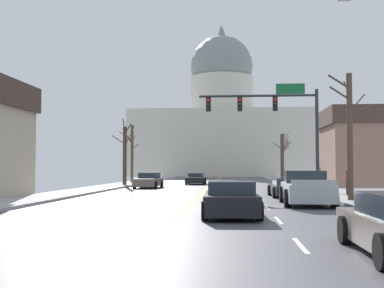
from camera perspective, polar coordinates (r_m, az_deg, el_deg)
The scene contains 15 objects.
ground at distance 19.83m, azimuth -1.07°, elevation -7.73°, with size 20.00×180.00×0.20m.
signal_gantry at distance 32.92m, azimuth 9.65°, elevation 3.54°, with size 7.91×0.41×7.18m.
street_lamp_right at distance 21.04m, azimuth 21.33°, elevation 6.85°, with size 2.01×0.24×8.67m.
capitol_building at distance 97.37m, azimuth 3.50°, elevation 2.12°, with size 34.76×18.56×30.49m.
sedan_near_00 at distance 29.41m, azimuth 11.18°, elevation -5.04°, with size 2.19×4.55×1.10m.
pickup_truck_near_01 at distance 23.41m, azimuth 13.20°, elevation -5.18°, with size 2.39×5.32×1.58m.
sedan_near_02 at distance 17.34m, azimuth 4.55°, elevation -6.56°, with size 2.13×4.39×1.26m.
sedan_oncoming_00 at distance 41.47m, azimuth -5.09°, elevation -4.31°, with size 2.09×4.66×1.29m.
sedan_oncoming_01 at distance 49.98m, azimuth 0.47°, elevation -4.11°, with size 1.94×4.69×1.14m.
bare_tree_00 at distance 58.92m, azimuth 10.51°, elevation -1.43°, with size 1.25×2.07×5.67m.
bare_tree_01 at distance 45.72m, azimuth -7.88°, elevation -1.12°, with size 2.07×3.00×6.01m.
bare_tree_02 at distance 25.31m, azimuth 17.95°, elevation 1.23°, with size 2.08×1.66×6.27m.
bare_tree_03 at distance 53.25m, azimuth -7.05°, elevation -0.94°, with size 1.79×2.41×6.27m.
bare_tree_04 at distance 67.67m, azimuth 10.59°, elevation -1.24°, with size 2.37×2.61×6.29m.
pedestrian_00 at distance 29.88m, azimuth 17.91°, elevation -3.94°, with size 0.35×0.34×1.63m.
Camera 1 is at (1.98, -19.65, 1.75)m, focal length 45.59 mm.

